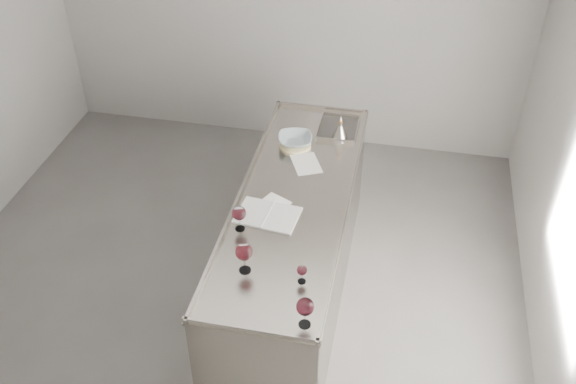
% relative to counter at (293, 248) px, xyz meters
% --- Properties ---
extents(room_shell, '(4.54, 5.04, 2.84)m').
position_rel_counter_xyz_m(room_shell, '(-0.50, -0.30, 0.93)').
color(room_shell, '#524F4D').
rests_on(room_shell, ground).
extents(counter, '(0.77, 2.42, 0.97)m').
position_rel_counter_xyz_m(counter, '(0.00, 0.00, 0.00)').
color(counter, gray).
rests_on(counter, ground).
extents(wine_glass_left, '(0.09, 0.09, 0.18)m').
position_rel_counter_xyz_m(wine_glass_left, '(-0.28, -0.39, 0.59)').
color(wine_glass_left, white).
rests_on(wine_glass_left, counter).
extents(wine_glass_middle, '(0.10, 0.10, 0.21)m').
position_rel_counter_xyz_m(wine_glass_middle, '(-0.15, -0.74, 0.61)').
color(wine_glass_middle, white).
rests_on(wine_glass_middle, counter).
extents(wine_glass_right, '(0.10, 0.10, 0.19)m').
position_rel_counter_xyz_m(wine_glass_right, '(0.27, -1.08, 0.61)').
color(wine_glass_right, white).
rests_on(wine_glass_right, counter).
extents(wine_glass_small, '(0.06, 0.06, 0.12)m').
position_rel_counter_xyz_m(wine_glass_small, '(0.20, -0.77, 0.56)').
color(wine_glass_small, white).
rests_on(wine_glass_small, counter).
extents(notebook, '(0.43, 0.32, 0.02)m').
position_rel_counter_xyz_m(notebook, '(-0.13, -0.23, 0.47)').
color(notebook, white).
rests_on(notebook, counter).
extents(loose_paper_top, '(0.28, 0.32, 0.00)m').
position_rel_counter_xyz_m(loose_paper_top, '(0.01, 0.40, 0.47)').
color(loose_paper_top, silver).
rests_on(loose_paper_top, counter).
extents(loose_paper_under, '(0.28, 0.32, 0.00)m').
position_rel_counter_xyz_m(loose_paper_under, '(-0.14, -0.14, 0.47)').
color(loose_paper_under, white).
rests_on(loose_paper_under, counter).
extents(trivet, '(0.24, 0.24, 0.02)m').
position_rel_counter_xyz_m(trivet, '(-0.11, 0.62, 0.48)').
color(trivet, beige).
rests_on(trivet, counter).
extents(ceramic_bowl, '(0.30, 0.30, 0.06)m').
position_rel_counter_xyz_m(ceramic_bowl, '(-0.11, 0.62, 0.52)').
color(ceramic_bowl, gray).
rests_on(ceramic_bowl, trivet).
extents(wine_funnel, '(0.14, 0.14, 0.20)m').
position_rel_counter_xyz_m(wine_funnel, '(0.21, 0.78, 0.53)').
color(wine_funnel, '#ADA59A').
rests_on(wine_funnel, counter).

